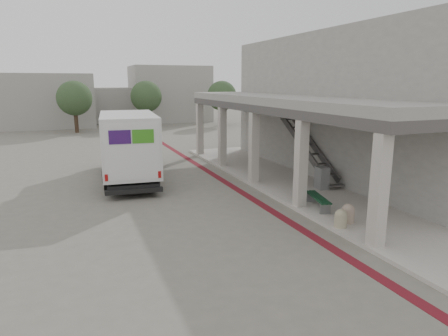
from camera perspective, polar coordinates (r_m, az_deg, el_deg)
name	(u,v)px	position (r m, az deg, el deg)	size (l,w,h in m)	color
ground	(254,220)	(13.96, 4.38, -7.35)	(120.00, 120.00, 0.00)	#646156
bike_lane_stripe	(255,201)	(16.08, 4.50, -4.68)	(0.35, 40.00, 0.01)	maroon
sidewalk	(349,205)	(16.02, 17.44, -5.08)	(4.40, 28.00, 0.12)	#9F988F
transit_building	(341,108)	(20.66, 16.39, 8.21)	(7.60, 17.00, 7.00)	gray
distant_backdrop	(94,100)	(47.84, -18.14, 9.25)	(28.00, 10.00, 6.50)	gray
tree_left	(74,98)	(39.86, -20.58, 9.30)	(3.20, 3.20, 4.80)	#38281C
tree_mid	(146,97)	(42.57, -11.06, 9.98)	(3.20, 3.20, 4.80)	#38281C
tree_right	(222,96)	(43.79, -0.31, 10.25)	(3.20, 3.20, 4.80)	#38281C
fedex_truck	(128,144)	(19.82, -13.54, 3.35)	(3.05, 7.80, 3.25)	black
bench	(318,200)	(15.13, 13.27, -4.43)	(0.81, 1.81, 0.42)	slate
bollard_near	(341,218)	(13.33, 16.34, -6.90)	(0.39, 0.39, 0.59)	tan
bollard_far	(348,213)	(13.84, 17.30, -6.16)	(0.42, 0.42, 0.63)	gray
utility_cabinet	(322,178)	(17.77, 13.81, -1.38)	(0.43, 0.58, 0.96)	gray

